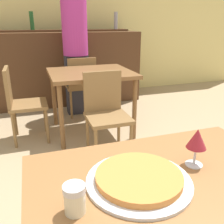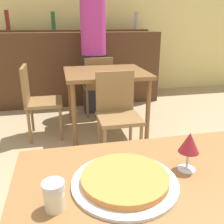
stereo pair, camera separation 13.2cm
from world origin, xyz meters
TOP-DOWN VIEW (x-y plane):
  - wall_back at (0.00, 3.96)m, footprint 8.00×0.05m
  - dining_table_near at (0.00, 0.00)m, footprint 1.04×0.80m
  - dining_table_far at (0.21, 2.15)m, footprint 0.93×0.83m
  - bar_counter at (0.00, 3.45)m, footprint 2.60×0.56m
  - bar_back_shelf at (0.01, 3.59)m, footprint 2.39×0.24m
  - chair_far_side_front at (0.21, 1.56)m, footprint 0.40×0.40m
  - chair_far_side_back at (0.21, 2.74)m, footprint 0.40×0.40m
  - chair_far_side_left at (-0.58, 2.15)m, footprint 0.40×0.40m
  - pizza_tray at (-0.11, 0.07)m, footprint 0.38×0.38m
  - cheese_shaker at (-0.36, -0.01)m, footprint 0.07×0.07m
  - person_standing at (0.18, 2.87)m, footprint 0.34×0.34m
  - wine_glass at (0.15, 0.11)m, footprint 0.08×0.08m

SIDE VIEW (x-z plane):
  - chair_far_side_front at x=0.21m, z-range 0.06..0.90m
  - chair_far_side_back at x=0.21m, z-range 0.06..0.90m
  - chair_far_side_left at x=-0.58m, z-range 0.06..0.90m
  - bar_counter at x=0.00m, z-range 0.00..1.13m
  - dining_table_near at x=0.00m, z-range 0.28..1.02m
  - dining_table_far at x=0.21m, z-range 0.28..1.03m
  - pizza_tray at x=-0.11m, z-range 0.73..0.77m
  - cheese_shaker at x=-0.36m, z-range 0.73..0.83m
  - wine_glass at x=0.15m, z-range 0.77..0.93m
  - person_standing at x=0.18m, z-range 0.08..1.84m
  - bar_back_shelf at x=0.01m, z-range 1.02..1.35m
  - wall_back at x=0.00m, z-range 0.00..2.80m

